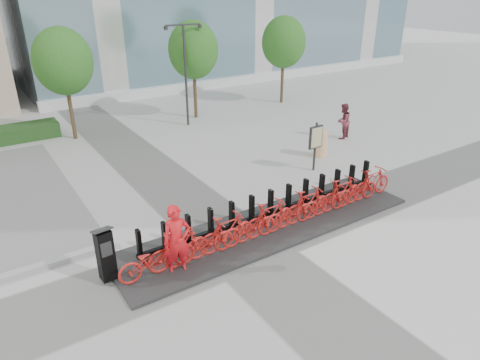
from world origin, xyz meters
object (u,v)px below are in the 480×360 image
kiosk (105,254)px  construction_barrel (320,144)px  worker_red (177,241)px  pedestrian (343,121)px  map_sign (316,139)px  bike_0 (153,260)px

kiosk → construction_barrel: kiosk is taller
worker_red → construction_barrel: (8.62, 4.07, -0.40)m
kiosk → pedestrian: size_ratio=0.87×
map_sign → kiosk: bearing=-167.6°
worker_red → pedestrian: 12.30m
pedestrian → map_sign: bearing=10.3°
bike_0 → construction_barrel: construction_barrel is taller
kiosk → worker_red: size_ratio=0.77×
kiosk → worker_red: 1.73m
bike_0 → map_sign: (7.99, 2.92, 0.74)m
worker_red → map_sign: map_sign is taller
kiosk → worker_red: bearing=-28.5°
bike_0 → map_sign: size_ratio=0.91×
worker_red → construction_barrel: size_ratio=1.72×
construction_barrel → worker_red: bearing=-154.7°
pedestrian → worker_red: bearing=5.6°
pedestrian → map_sign: size_ratio=0.86×
bike_0 → kiosk: size_ratio=1.21×
bike_0 → worker_red: (0.61, -0.16, 0.41)m
worker_red → construction_barrel: 9.54m
kiosk → pedestrian: bearing=14.1°
bike_0 → pedestrian: 12.80m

